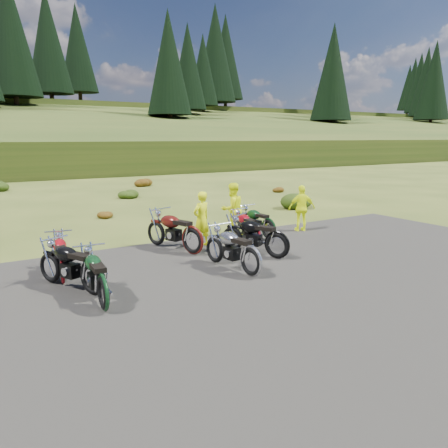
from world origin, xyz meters
TOP-DOWN VIEW (x-y plane):
  - ground at (0.00, 0.00)m, footprint 300.00×300.00m
  - gravel_pad at (0.00, -2.00)m, footprint 20.00×12.00m
  - hill_slope at (0.00, 50.00)m, footprint 300.00×45.97m
  - conifer_23 at (3.00, 62.00)m, footprint 7.48×7.48m
  - conifer_24 at (9.00, 68.00)m, footprint 7.04×7.04m
  - conifer_25 at (15.00, 74.00)m, footprint 6.60×6.60m
  - conifer_26 at (21.00, 49.00)m, footprint 6.16×6.16m
  - conifer_27 at (27.00, 55.00)m, footprint 5.72×5.72m
  - conifer_28 at (33.00, 61.00)m, footprint 5.28×5.28m
  - conifer_29 at (39.00, 67.00)m, footprint 7.92×7.92m
  - conifer_30 at (45.00, 73.00)m, footprint 7.48×7.48m
  - conifer_31 at (51.00, 48.00)m, footprint 7.04×7.04m
  - conifer_32 at (57.00, 54.00)m, footprint 6.60×6.60m
  - conifer_33 at (63.00, 60.00)m, footprint 6.16×6.16m
  - conifer_34 at (69.00, 66.00)m, footprint 5.72×5.72m
  - conifer_35 at (75.00, 72.00)m, footprint 5.28×5.28m
  - conifer_36 at (81.00, 78.00)m, footprint 7.92×7.92m
  - conifer_37 at (87.00, 53.00)m, footprint 7.48×7.48m
  - conifer_38 at (93.00, 59.00)m, footprint 7.04×7.04m
  - conifer_39 at (99.00, 65.00)m, footprint 6.60×6.60m
  - conifer_40 at (105.00, 71.00)m, footprint 6.16×6.16m
  - conifer_41 at (111.00, 77.00)m, footprint 5.72×5.72m
  - shrub_4 at (-0.40, 9.20)m, footprint 0.77×0.77m
  - shrub_5 at (2.50, 14.50)m, footprint 1.03×1.03m
  - shrub_6 at (5.40, 19.80)m, footprint 1.30×1.30m
  - shrub_7 at (8.30, 7.10)m, footprint 1.56×1.56m
  - shrub_8 at (11.20, 12.40)m, footprint 0.77×0.77m
  - motorcycle_0 at (-3.23, 0.29)m, footprint 1.57×2.26m
  - motorcycle_1 at (-3.62, 1.43)m, footprint 0.98×2.07m
  - motorcycle_2 at (-3.29, -0.66)m, footprint 0.81×2.11m
  - motorcycle_3 at (0.34, -0.43)m, footprint 0.96×2.24m
  - motorcycle_4 at (0.09, 2.11)m, footprint 1.47×2.47m
  - motorcycle_5 at (1.86, 0.50)m, footprint 1.57×2.30m
  - motorcycle_6 at (2.18, 2.01)m, footprint 0.91×2.03m
  - motorcycle_7 at (3.07, 2.47)m, footprint 0.78×2.02m
  - person_middle at (0.77, 2.82)m, footprint 0.70×0.56m
  - person_right_a at (2.41, 3.65)m, footprint 0.92×0.75m
  - person_right_b at (4.87, 2.93)m, footprint 1.04×0.74m

SIDE VIEW (x-z plane):
  - ground at x=0.00m, z-range 0.00..0.00m
  - gravel_pad at x=0.00m, z-range -0.02..0.02m
  - hill_slope at x=0.00m, z-range -4.69..4.69m
  - motorcycle_0 at x=-3.23m, z-range -0.56..0.56m
  - motorcycle_1 at x=-3.62m, z-range -0.52..0.52m
  - motorcycle_2 at x=-3.29m, z-range -0.54..0.54m
  - motorcycle_3 at x=0.34m, z-range -0.57..0.57m
  - motorcycle_4 at x=0.09m, z-range -0.61..0.61m
  - motorcycle_5 at x=1.86m, z-range -0.57..0.57m
  - motorcycle_6 at x=2.18m, z-range -0.51..0.51m
  - motorcycle_7 at x=3.07m, z-range -0.52..0.52m
  - shrub_4 at x=-0.40m, z-range 0.00..0.45m
  - shrub_8 at x=11.20m, z-range 0.00..0.45m
  - shrub_5 at x=2.50m, z-range 0.00..0.61m
  - shrub_6 at x=5.40m, z-range 0.00..0.77m
  - shrub_7 at x=8.30m, z-range 0.00..0.92m
  - person_right_b at x=4.87m, z-range 0.00..1.64m
  - person_middle at x=0.77m, z-range 0.00..1.69m
  - person_right_a at x=2.41m, z-range 0.00..1.79m
  - conifer_26 at x=21.00m, z-range 5.37..21.37m
  - conifer_27 at x=27.00m, z-range 6.56..21.56m
  - conifer_31 at x=51.00m, z-range 5.18..23.18m
  - conifer_28 at x=33.00m, z-range 7.76..21.76m
  - conifer_32 at x=57.00m, z-range 6.37..23.37m
  - conifer_33 at x=63.00m, z-range 7.56..23.56m
  - conifer_37 at x=87.00m, z-range 6.17..25.17m
  - conifer_34 at x=69.00m, z-range 8.76..23.76m
  - conifer_38 at x=93.00m, z-range 7.37..25.37m
  - conifer_35 at x=75.00m, z-range 9.95..23.95m
  - conifer_39 at x=99.00m, z-range 8.56..25.56m
  - conifer_23 at x=3.00m, z-range 7.97..26.97m
  - conifer_41 at x=111.00m, z-range 10.15..25.15m
  - conifer_40 at x=105.00m, z-range 9.76..25.76m
  - conifer_24 at x=9.00m, z-range 9.16..27.16m
  - conifer_25 at x=15.00m, z-range 10.16..27.16m
  - conifer_29 at x=39.00m, z-range 8.97..28.97m
  - conifer_30 at x=45.00m, z-range 10.16..29.16m
  - conifer_36 at x=81.00m, z-range 10.16..30.16m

